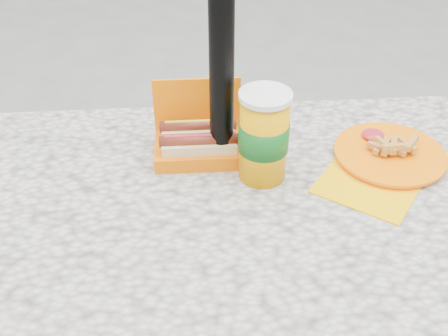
{
  "coord_description": "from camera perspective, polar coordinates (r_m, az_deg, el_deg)",
  "views": [
    {
      "loc": [
        -0.07,
        -0.83,
        1.47
      ],
      "look_at": [
        -0.0,
        0.06,
        0.8
      ],
      "focal_mm": 45.0,
      "sensor_mm": 36.0,
      "label": 1
    }
  ],
  "objects": [
    {
      "name": "umbrella_pole",
      "position": [
        1.06,
        -0.26,
        16.29
      ],
      "size": [
        0.05,
        0.05,
        2.2
      ],
      "primitive_type": "cylinder",
      "color": "black",
      "rests_on": "ground"
    },
    {
      "name": "picnic_table",
      "position": [
        1.18,
        0.37,
        -8.06
      ],
      "size": [
        1.2,
        0.8,
        0.75
      ],
      "color": "beige",
      "rests_on": "ground"
    },
    {
      "name": "fries_plate",
      "position": [
        1.27,
        16.31,
        1.27
      ],
      "size": [
        0.32,
        0.34,
        0.05
      ],
      "rotation": [
        0.0,
        0.0,
        -0.39
      ],
      "color": "#FFBA00",
      "rests_on": "picnic_table"
    },
    {
      "name": "soda_cup",
      "position": [
        1.13,
        4.05,
        3.26
      ],
      "size": [
        0.1,
        0.1,
        0.2
      ],
      "rotation": [
        0.0,
        0.0,
        0.23
      ],
      "color": "#F19E00",
      "rests_on": "picnic_table"
    },
    {
      "name": "hotdog_box",
      "position": [
        1.23,
        -2.59,
        2.72
      ],
      "size": [
        0.19,
        0.13,
        0.16
      ],
      "rotation": [
        0.0,
        0.0,
        -0.01
      ],
      "color": "#FF7100",
      "rests_on": "picnic_table"
    }
  ]
}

